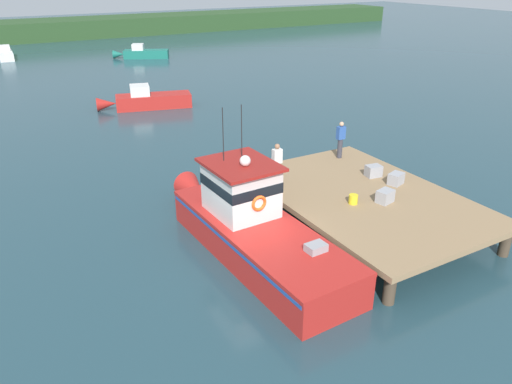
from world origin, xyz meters
TOP-DOWN VIEW (x-y plane):
  - ground_plane at (0.00, 0.00)m, footprint 200.00×200.00m
  - dock at (4.80, 0.00)m, footprint 6.00×9.00m
  - main_fishing_boat at (0.18, 0.40)m, footprint 2.85×9.86m
  - crate_single_far at (4.97, -0.83)m, footprint 0.69×0.57m
  - crate_stack_near_edge at (6.48, 0.16)m, footprint 0.71×0.61m
  - crate_stack_mid_dock at (6.26, 1.19)m, footprint 0.66×0.53m
  - bait_bucket at (3.92, -0.36)m, footprint 0.32×0.32m
  - deckhand_by_the_boat at (2.50, 2.49)m, footprint 0.36×0.22m
  - deckhand_further_back at (6.43, 3.55)m, footprint 0.36×0.22m
  - moored_boat_near_channel at (9.38, 40.42)m, footprint 5.74×3.54m
  - moored_boat_mid_harbor at (3.20, 20.32)m, footprint 6.41×2.82m
  - moored_boat_off_the_point at (-3.32, 47.34)m, footprint 1.50×5.33m
  - far_shoreline at (0.00, 62.00)m, footprint 120.00×8.00m

SIDE VIEW (x-z plane):
  - ground_plane at x=0.00m, z-range 0.00..0.00m
  - moored_boat_off_the_point at x=-3.32m, z-range -0.21..1.14m
  - moored_boat_near_channel at x=9.38m, z-range -0.23..1.25m
  - moored_boat_mid_harbor at x=3.20m, z-range -0.25..1.35m
  - main_fishing_boat at x=0.18m, z-range -1.39..3.41m
  - dock at x=4.80m, z-range 0.47..1.67m
  - far_shoreline at x=0.00m, z-range 0.00..2.40m
  - bait_bucket at x=3.92m, z-range 1.20..1.54m
  - crate_stack_near_edge at x=6.48m, z-range 1.20..1.65m
  - crate_stack_mid_dock at x=6.26m, z-range 1.20..1.66m
  - crate_single_far at x=4.97m, z-range 1.20..1.66m
  - deckhand_by_the_boat at x=2.50m, z-range 1.24..2.87m
  - deckhand_further_back at x=6.43m, z-range 1.24..2.87m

